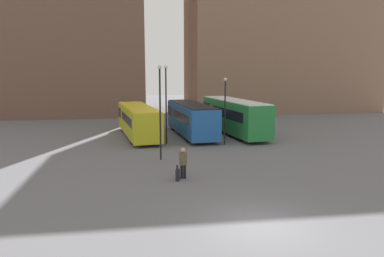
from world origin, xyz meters
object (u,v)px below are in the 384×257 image
(bus_0, at_px, (138,120))
(lamp_post_0, at_px, (166,99))
(bus_1, at_px, (191,118))
(suitcase, at_px, (178,175))
(lamp_post_1, at_px, (225,105))
(bus_2, at_px, (234,115))
(traveler, at_px, (183,160))
(lamp_post_2, at_px, (160,106))

(bus_0, distance_m, lamp_post_0, 4.90)
(bus_0, height_order, bus_1, bus_1)
(suitcase, height_order, lamp_post_1, lamp_post_1)
(bus_2, bearing_deg, suitcase, 146.30)
(bus_2, bearing_deg, lamp_post_0, 112.53)
(traveler, bearing_deg, lamp_post_0, 16.21)
(bus_2, bearing_deg, traveler, 146.90)
(bus_2, distance_m, lamp_post_2, 12.61)
(lamp_post_1, height_order, lamp_post_2, lamp_post_2)
(lamp_post_0, distance_m, lamp_post_1, 4.92)
(bus_1, relative_size, lamp_post_2, 1.67)
(suitcase, bearing_deg, bus_2, -10.14)
(suitcase, relative_size, lamp_post_0, 0.14)
(traveler, distance_m, lamp_post_2, 5.51)
(lamp_post_1, bearing_deg, bus_1, 113.82)
(suitcase, bearing_deg, traveler, -28.94)
(bus_2, distance_m, suitcase, 16.53)
(bus_2, height_order, lamp_post_2, lamp_post_2)
(bus_0, bearing_deg, traveler, -178.57)
(bus_0, relative_size, suitcase, 11.82)
(traveler, relative_size, lamp_post_2, 0.28)
(suitcase, bearing_deg, lamp_post_2, 22.46)
(traveler, xyz_separation_m, suitcase, (-0.36, -0.37, -0.74))
(bus_2, height_order, suitcase, bus_2)
(bus_2, bearing_deg, lamp_post_1, 149.47)
(bus_1, relative_size, traveler, 6.03)
(lamp_post_0, height_order, lamp_post_1, lamp_post_0)
(bus_1, xyz_separation_m, lamp_post_0, (-2.66, -3.79, 2.14))
(bus_1, bearing_deg, bus_2, -91.93)
(bus_1, relative_size, bus_2, 0.90)
(lamp_post_2, bearing_deg, lamp_post_1, 39.46)
(bus_0, bearing_deg, lamp_post_1, -131.89)
(suitcase, distance_m, lamp_post_0, 11.31)
(bus_0, xyz_separation_m, lamp_post_0, (2.31, -3.71, 2.22))
(bus_2, distance_m, lamp_post_0, 8.24)
(bus_0, xyz_separation_m, lamp_post_1, (7.10, -4.73, 1.70))
(bus_0, height_order, lamp_post_0, lamp_post_0)
(traveler, height_order, lamp_post_0, lamp_post_0)
(bus_1, bearing_deg, lamp_post_1, -161.53)
(bus_1, distance_m, lamp_post_2, 10.33)
(lamp_post_1, distance_m, lamp_post_2, 7.35)
(bus_2, xyz_separation_m, lamp_post_1, (-2.12, -5.06, 1.46))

